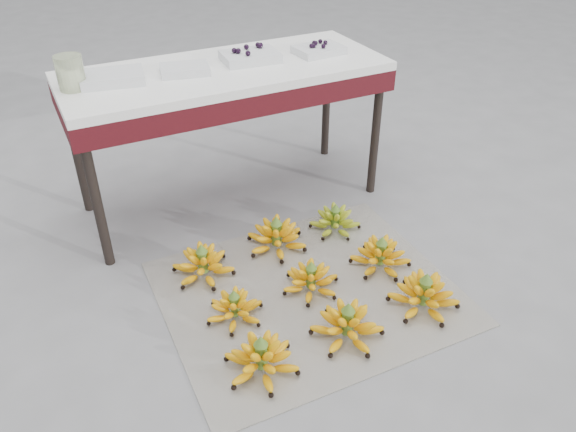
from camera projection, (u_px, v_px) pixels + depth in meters
name	position (u px, v px, depth m)	size (l,w,h in m)	color
ground	(307.00, 296.00, 2.48)	(60.00, 60.00, 0.00)	slate
newspaper_mat	(309.00, 293.00, 2.50)	(1.25, 1.05, 0.01)	silver
bunch_front_left	(261.00, 359.00, 2.09)	(0.35, 0.35, 0.17)	#F8B900
bunch_front_center	(347.00, 325.00, 2.24)	(0.33, 0.33, 0.18)	#F8B900
bunch_front_right	(424.00, 295.00, 2.38)	(0.30, 0.30, 0.18)	#F8B900
bunch_mid_left	(235.00, 308.00, 2.33)	(0.31, 0.31, 0.15)	#F8B900
bunch_mid_center	(311.00, 280.00, 2.48)	(0.30, 0.30, 0.16)	#F8B900
bunch_mid_right	(380.00, 256.00, 2.62)	(0.36, 0.36, 0.17)	#F8B900
bunch_back_left	(203.00, 264.00, 2.56)	(0.29, 0.29, 0.17)	#F8B900
bunch_back_center	(277.00, 237.00, 2.74)	(0.33, 0.33, 0.18)	#F8B900
bunch_back_right	(335.00, 221.00, 2.87)	(0.26, 0.26, 0.16)	#729E1B
vendor_table	(226.00, 84.00, 2.78)	(1.59, 0.64, 0.76)	black
tray_far_left	(112.00, 77.00, 2.54)	(0.31, 0.24, 0.04)	silver
tray_left	(185.00, 69.00, 2.65)	(0.25, 0.21, 0.04)	silver
tray_right	(250.00, 56.00, 2.79)	(0.29, 0.22, 0.07)	silver
tray_far_right	(319.00, 50.00, 2.89)	(0.25, 0.19, 0.06)	silver
glass_jar	(70.00, 73.00, 2.44)	(0.12, 0.12, 0.15)	beige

